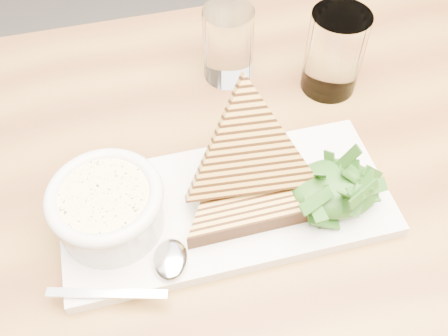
{
  "coord_description": "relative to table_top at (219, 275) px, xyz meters",
  "views": [
    {
      "loc": [
        -0.27,
        -0.31,
        1.23
      ],
      "look_at": [
        -0.23,
        0.01,
        0.81
      ],
      "focal_mm": 40.0,
      "sensor_mm": 36.0,
      "label": 1
    }
  ],
  "objects": [
    {
      "name": "table_top",
      "position": [
        0.0,
        0.0,
        0.0
      ],
      "size": [
        1.44,
        1.05,
        0.04
      ],
      "primitive_type": "cube",
      "rotation": [
        0.0,
        0.0,
        0.13
      ],
      "color": "olive",
      "rests_on": "ground"
    },
    {
      "name": "platter",
      "position": [
        0.02,
        0.07,
        0.03
      ],
      "size": [
        0.38,
        0.2,
        0.02
      ],
      "primitive_type": "cube",
      "rotation": [
        0.0,
        0.0,
        0.12
      ],
      "color": "white",
      "rests_on": "table_top"
    },
    {
      "name": "soup_bowl",
      "position": [
        -0.11,
        0.06,
        0.06
      ],
      "size": [
        0.11,
        0.11,
        0.04
      ],
      "primitive_type": "cylinder",
      "color": "white",
      "rests_on": "platter"
    },
    {
      "name": "soup",
      "position": [
        -0.11,
        0.06,
        0.08
      ],
      "size": [
        0.09,
        0.09,
        0.01
      ],
      "primitive_type": "cylinder",
      "color": "#FBEBA5",
      "rests_on": "soup_bowl"
    },
    {
      "name": "bowl_rim",
      "position": [
        -0.11,
        0.06,
        0.09
      ],
      "size": [
        0.12,
        0.12,
        0.01
      ],
      "primitive_type": "torus",
      "color": "white",
      "rests_on": "soup_bowl"
    },
    {
      "name": "sandwich_flat",
      "position": [
        0.04,
        0.07,
        0.05
      ],
      "size": [
        0.19,
        0.19,
        0.02
      ],
      "primitive_type": null,
      "rotation": [
        0.0,
        0.0,
        0.13
      ],
      "color": "gold",
      "rests_on": "platter"
    },
    {
      "name": "sandwich_lean",
      "position": [
        0.04,
        0.09,
        0.09
      ],
      "size": [
        0.17,
        0.18,
        0.19
      ],
      "primitive_type": null,
      "rotation": [
        0.94,
        0.0,
        0.03
      ],
      "color": "gold",
      "rests_on": "sandwich_flat"
    },
    {
      "name": "salad_base",
      "position": [
        0.13,
        0.06,
        0.05
      ],
      "size": [
        0.1,
        0.08,
        0.04
      ],
      "primitive_type": "ellipsoid",
      "color": "#10410E",
      "rests_on": "platter"
    },
    {
      "name": "arugula_pile",
      "position": [
        0.13,
        0.06,
        0.06
      ],
      "size": [
        0.11,
        0.1,
        0.05
      ],
      "primitive_type": null,
      "color": "#386122",
      "rests_on": "platter"
    },
    {
      "name": "spoon_bowl",
      "position": [
        -0.05,
        0.0,
        0.04
      ],
      "size": [
        0.04,
        0.05,
        0.01
      ],
      "primitive_type": "ellipsoid",
      "rotation": [
        0.0,
        0.0,
        -0.14
      ],
      "color": "silver",
      "rests_on": "platter"
    },
    {
      "name": "spoon_handle",
      "position": [
        -0.11,
        -0.02,
        0.04
      ],
      "size": [
        0.12,
        0.03,
        0.0
      ],
      "primitive_type": "cube",
      "rotation": [
        0.0,
        0.0,
        -0.14
      ],
      "color": "silver",
      "rests_on": "platter"
    },
    {
      "name": "glass_near",
      "position": [
        0.05,
        0.29,
        0.07
      ],
      "size": [
        0.07,
        0.07,
        0.1
      ],
      "primitive_type": "cylinder",
      "color": "white",
      "rests_on": "table_top"
    },
    {
      "name": "glass_far",
      "position": [
        0.18,
        0.25,
        0.08
      ],
      "size": [
        0.07,
        0.07,
        0.11
      ],
      "primitive_type": "cylinder",
      "color": "white",
      "rests_on": "table_top"
    }
  ]
}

